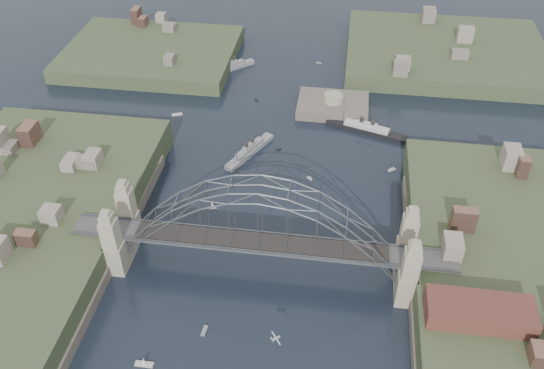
{
  "coord_description": "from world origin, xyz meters",
  "views": [
    {
      "loc": [
        14.97,
        -87.47,
        96.88
      ],
      "look_at": [
        0.0,
        18.0,
        10.0
      ],
      "focal_mm": 38.07,
      "sensor_mm": 36.0,
      "label": 1
    }
  ],
  "objects": [
    {
      "name": "bridge",
      "position": [
        0.0,
        0.0,
        12.32
      ],
      "size": [
        84.0,
        13.8,
        24.6
      ],
      "color": "#444446",
      "rests_on": "ground"
    },
    {
      "name": "small_boat_a",
      "position": [
        -15.31,
        18.58,
        0.92
      ],
      "size": [
        2.24,
        1.3,
        2.38
      ],
      "color": "#B9B8B4",
      "rests_on": "ground"
    },
    {
      "name": "small_boat_b",
      "position": [
        8.01,
        33.83,
        0.3
      ],
      "size": [
        1.57,
        1.61,
        1.43
      ],
      "color": "#B9B8B4",
      "rests_on": "ground"
    },
    {
      "name": "small_boat_k",
      "position": [
        5.3,
        100.54,
        0.15
      ],
      "size": [
        2.16,
        1.62,
        0.45
      ],
      "color": "#B9B8B4",
      "rests_on": "ground"
    },
    {
      "name": "small_boat_j",
      "position": [
        -18.33,
        -27.67,
        0.66
      ],
      "size": [
        3.61,
        1.22,
        2.38
      ],
      "color": "#B9B8B4",
      "rests_on": "ground"
    },
    {
      "name": "small_boat_i",
      "position": [
        24.94,
        11.59,
        0.15
      ],
      "size": [
        2.24,
        2.1,
        0.45
      ],
      "color": "#B9B8B4",
      "rests_on": "ground"
    },
    {
      "name": "small_boat_f",
      "position": [
        -2.06,
        46.15,
        0.15
      ],
      "size": [
        1.64,
        1.3,
        0.45
      ],
      "color": "#B9B8B4",
      "rests_on": "ground"
    },
    {
      "name": "wharf_shed",
      "position": [
        44.0,
        -14.0,
        10.0
      ],
      "size": [
        20.0,
        8.0,
        4.0
      ],
      "primitive_type": "cube",
      "color": "#592D26",
      "rests_on": "shore_east"
    },
    {
      "name": "fort_island",
      "position": [
        12.0,
        70.0,
        -0.34
      ],
      "size": [
        22.0,
        16.0,
        9.4
      ],
      "color": "#544C42",
      "rests_on": "ground"
    },
    {
      "name": "small_boat_h",
      "position": [
        -12.69,
        72.1,
        0.15
      ],
      "size": [
        1.44,
        1.72,
        0.45
      ],
      "color": "#B9B8B4",
      "rests_on": "ground"
    },
    {
      "name": "ocean_liner",
      "position": [
        22.69,
        58.82,
        0.94
      ],
      "size": [
        24.57,
        10.66,
        6.06
      ],
      "color": "black",
      "rests_on": "ground"
    },
    {
      "name": "ground",
      "position": [
        0.0,
        0.0,
        0.0
      ],
      "size": [
        500.0,
        500.0,
        0.0
      ],
      "primitive_type": "plane",
      "color": "black",
      "rests_on": "ground"
    },
    {
      "name": "small_boat_e",
      "position": [
        -35.94,
        60.06,
        0.15
      ],
      "size": [
        3.39,
        2.19,
        0.45
      ],
      "color": "#B9B8B4",
      "rests_on": "ground"
    },
    {
      "name": "small_boat_d",
      "position": [
        30.0,
        40.84,
        0.29
      ],
      "size": [
        2.23,
        1.92,
        1.43
      ],
      "color": "#B9B8B4",
      "rests_on": "ground"
    },
    {
      "name": "naval_cruiser_far",
      "position": [
        -24.96,
        91.86,
        0.94
      ],
      "size": [
        15.05,
        13.83,
        6.07
      ],
      "color": "gray",
      "rests_on": "ground"
    },
    {
      "name": "shore_east",
      "position": [
        57.32,
        0.0,
        1.97
      ],
      "size": [
        50.5,
        90.0,
        12.0
      ],
      "color": "#354226",
      "rests_on": "ground"
    },
    {
      "name": "aeroplane",
      "position": [
        6.46,
        -23.46,
        7.37
      ],
      "size": [
        2.18,
        2.85,
        0.48
      ],
      "color": "silver"
    },
    {
      "name": "headland_nw",
      "position": [
        -55.0,
        95.0,
        0.5
      ],
      "size": [
        60.0,
        45.0,
        9.0
      ],
      "primitive_type": "cube",
      "color": "#354226",
      "rests_on": "ground"
    },
    {
      "name": "small_boat_c",
      "position": [
        -8.67,
        -18.45,
        0.15
      ],
      "size": [
        1.04,
        2.62,
        0.45
      ],
      "color": "#B9B8B4",
      "rests_on": "ground"
    },
    {
      "name": "small_boat_l",
      "position": [
        -44.21,
        26.99,
        0.29
      ],
      "size": [
        2.5,
        1.54,
        1.43
      ],
      "color": "#B9B8B4",
      "rests_on": "ground"
    },
    {
      "name": "shore_west",
      "position": [
        -57.32,
        0.0,
        1.97
      ],
      "size": [
        50.5,
        90.0,
        12.0
      ],
      "color": "#354226",
      "rests_on": "ground"
    },
    {
      "name": "headland_ne",
      "position": [
        50.0,
        110.0,
        0.75
      ],
      "size": [
        70.0,
        55.0,
        9.5
      ],
      "primitive_type": "cube",
      "color": "#354226",
      "rests_on": "ground"
    },
    {
      "name": "naval_cruiser_near",
      "position": [
        -9.97,
        43.1,
        0.93
      ],
      "size": [
        11.36,
        19.11,
        6.01
      ],
      "color": "gray",
      "rests_on": "ground"
    }
  ]
}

